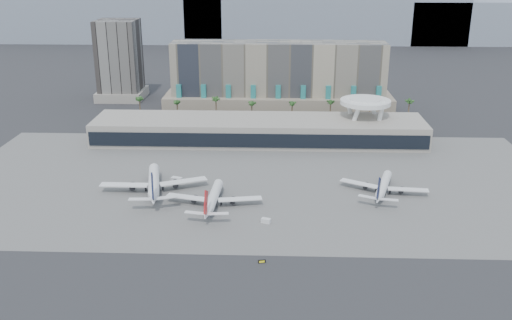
{
  "coord_description": "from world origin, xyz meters",
  "views": [
    {
      "loc": [
        9.03,
        -172.71,
        91.86
      ],
      "look_at": [
        1.2,
        40.0,
        14.84
      ],
      "focal_mm": 40.0,
      "sensor_mm": 36.0,
      "label": 1
    }
  ],
  "objects_px": {
    "airliner_right": "(383,186)",
    "service_vehicle_a": "(177,180)",
    "taxiway_sign": "(262,261)",
    "airliner_left": "(154,182)",
    "airliner_centre": "(213,197)",
    "service_vehicle_b": "(266,221)"
  },
  "relations": [
    {
      "from": "taxiway_sign",
      "to": "airliner_right",
      "type": "bearing_deg",
      "value": 38.52
    },
    {
      "from": "airliner_left",
      "to": "service_vehicle_a",
      "type": "bearing_deg",
      "value": 42.19
    },
    {
      "from": "airliner_left",
      "to": "airliner_right",
      "type": "xyz_separation_m",
      "value": [
        93.7,
        1.53,
        -0.71
      ]
    },
    {
      "from": "service_vehicle_b",
      "to": "service_vehicle_a",
      "type": "bearing_deg",
      "value": 155.89
    },
    {
      "from": "airliner_right",
      "to": "taxiway_sign",
      "type": "distance_m",
      "value": 75.11
    },
    {
      "from": "airliner_left",
      "to": "airliner_centre",
      "type": "relative_size",
      "value": 1.15
    },
    {
      "from": "service_vehicle_a",
      "to": "service_vehicle_b",
      "type": "xyz_separation_m",
      "value": [
        38.97,
        -37.89,
        -0.25
      ]
    },
    {
      "from": "airliner_right",
      "to": "taxiway_sign",
      "type": "relative_size",
      "value": 14.82
    },
    {
      "from": "airliner_centre",
      "to": "service_vehicle_a",
      "type": "distance_m",
      "value": 29.82
    },
    {
      "from": "airliner_centre",
      "to": "taxiway_sign",
      "type": "xyz_separation_m",
      "value": [
        20.01,
        -43.07,
        -2.86
      ]
    },
    {
      "from": "airliner_centre",
      "to": "service_vehicle_b",
      "type": "bearing_deg",
      "value": -32.26
    },
    {
      "from": "airliner_right",
      "to": "service_vehicle_b",
      "type": "relative_size",
      "value": 10.91
    },
    {
      "from": "taxiway_sign",
      "to": "service_vehicle_b",
      "type": "bearing_deg",
      "value": 76.72
    },
    {
      "from": "airliner_left",
      "to": "service_vehicle_a",
      "type": "relative_size",
      "value": 10.01
    },
    {
      "from": "airliner_right",
      "to": "service_vehicle_a",
      "type": "height_order",
      "value": "airliner_right"
    },
    {
      "from": "airliner_centre",
      "to": "service_vehicle_b",
      "type": "xyz_separation_m",
      "value": [
        20.71,
        -14.43,
        -2.55
      ]
    },
    {
      "from": "airliner_left",
      "to": "service_vehicle_b",
      "type": "xyz_separation_m",
      "value": [
        46.55,
        -27.64,
        -3.1
      ]
    },
    {
      "from": "service_vehicle_a",
      "to": "service_vehicle_b",
      "type": "height_order",
      "value": "service_vehicle_a"
    },
    {
      "from": "airliner_left",
      "to": "airliner_right",
      "type": "distance_m",
      "value": 93.72
    },
    {
      "from": "service_vehicle_a",
      "to": "taxiway_sign",
      "type": "xyz_separation_m",
      "value": [
        38.26,
        -66.54,
        -0.55
      ]
    },
    {
      "from": "service_vehicle_b",
      "to": "airliner_centre",
      "type": "bearing_deg",
      "value": 165.24
    },
    {
      "from": "airliner_right",
      "to": "service_vehicle_a",
      "type": "distance_m",
      "value": 86.59
    }
  ]
}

